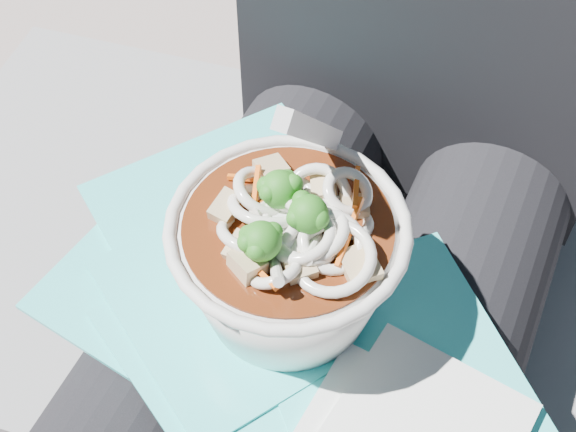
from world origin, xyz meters
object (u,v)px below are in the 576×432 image
at_px(plastic_bag, 280,330).
at_px(udon_bowl, 289,255).
at_px(lap, 307,364).
at_px(person_body, 349,264).
at_px(stone_ledge, 350,381).

height_order(plastic_bag, udon_bowl, udon_bowl).
height_order(lap, person_body, person_body).
relative_size(lap, plastic_bag, 1.16).
xyz_separation_m(lap, person_body, (-0.00, 0.09, 0.02)).
xyz_separation_m(stone_ledge, person_body, (-0.00, -0.06, 0.33)).
bearing_deg(stone_ledge, udon_bowl, -96.02).
distance_m(stone_ledge, lap, 0.34).
height_order(stone_ledge, udon_bowl, udon_bowl).
xyz_separation_m(stone_ledge, lap, (0.00, -0.15, 0.31)).
bearing_deg(lap, stone_ledge, 90.00).
height_order(lap, udon_bowl, udon_bowl).
relative_size(lap, udon_bowl, 2.42).
distance_m(lap, person_body, 0.09).
bearing_deg(plastic_bag, lap, 59.47).
height_order(stone_ledge, plastic_bag, plastic_bag).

